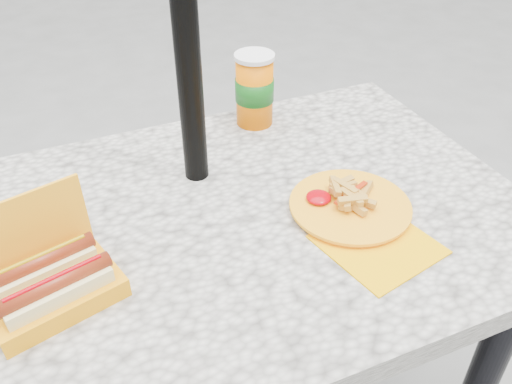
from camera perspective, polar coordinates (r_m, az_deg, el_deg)
name	(u,v)px	position (r m, az deg, el deg)	size (l,w,h in m)	color
picnic_table	(225,259)	(1.12, -3.25, -7.02)	(1.20, 0.80, 0.75)	beige
umbrella_pole	(184,12)	(1.01, -7.57, 18.29)	(0.05, 0.05, 2.20)	black
hotdog_box	(50,282)	(0.93, -20.85, -8.88)	(0.23, 0.19, 0.17)	#FFA315
fries_plate	(351,208)	(1.07, 10.00, -1.62)	(0.24, 0.34, 0.05)	#FDAF00
soda_cup	(254,89)	(1.32, -0.16, 10.74)	(0.09, 0.09, 0.18)	#FF7200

